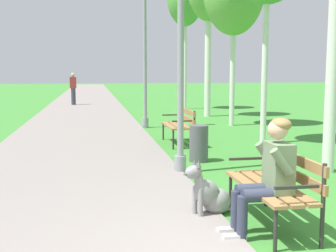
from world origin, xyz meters
name	(u,v)px	position (x,y,z in m)	size (l,w,h in m)	color
paved_path	(86,99)	(-2.00, 24.00, 0.02)	(3.66, 60.00, 0.04)	gray
park_bench_near	(276,181)	(0.33, 1.18, 0.51)	(0.55, 1.50, 0.85)	olive
park_bench_mid	(180,123)	(0.39, 6.79, 0.51)	(0.55, 1.50, 0.85)	olive
person_seated_on_near_bench	(268,172)	(0.13, 0.91, 0.68)	(0.74, 0.49, 1.25)	#33384C
dog_grey	(210,194)	(-0.30, 1.63, 0.26)	(0.80, 0.44, 0.71)	gray
lamp_post_near	(181,54)	(-0.21, 3.87, 2.00)	(0.24, 0.24, 3.87)	gray
lamp_post_mid	(145,49)	(-0.06, 9.93, 2.40)	(0.24, 0.24, 4.65)	gray
litter_bin	(199,143)	(0.33, 4.74, 0.35)	(0.36, 0.36, 0.70)	#515156
pedestrian_distant	(73,89)	(-2.59, 19.26, 0.84)	(0.32, 0.22, 1.65)	#383842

